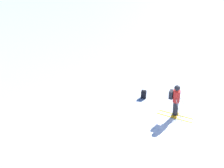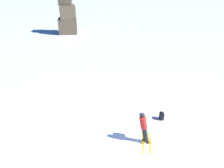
# 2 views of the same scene
# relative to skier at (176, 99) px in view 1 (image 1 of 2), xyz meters

# --- Properties ---
(ground_plane) EXTENTS (300.00, 300.00, 0.00)m
(ground_plane) POSITION_rel_skier_xyz_m (-0.74, -0.07, -1.08)
(ground_plane) COLOR white
(skier) EXTENTS (1.27, 1.86, 1.93)m
(skier) POSITION_rel_skier_xyz_m (0.00, 0.00, 0.00)
(skier) COLOR yellow
(skier) RESTS_ON ground
(spare_backpack) EXTENTS (0.23, 0.31, 0.50)m
(spare_backpack) POSITION_rel_skier_xyz_m (1.68, 1.86, -0.83)
(spare_backpack) COLOR black
(spare_backpack) RESTS_ON ground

